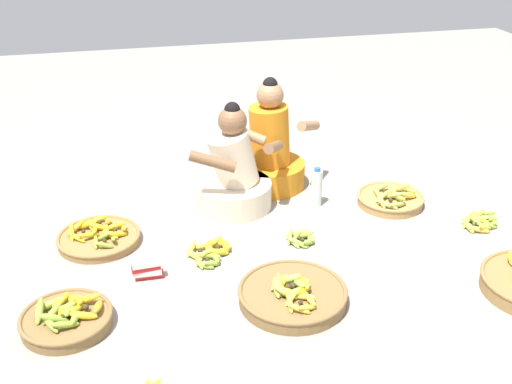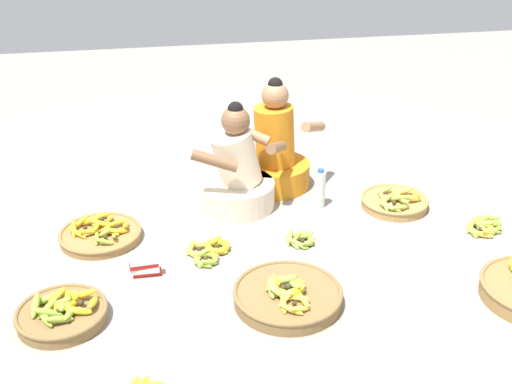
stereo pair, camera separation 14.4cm
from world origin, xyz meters
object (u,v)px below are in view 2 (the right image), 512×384
Objects in this scene: loose_bananas_near_vendor at (209,250)px; loose_bananas_near_bicycle at (301,239)px; banana_basket_back_left at (288,295)px; banana_basket_mid_right at (101,234)px; vendor_woman_front at (237,175)px; water_bottle at (320,189)px; loose_bananas_front_center at (486,226)px; packet_carton_stack at (145,267)px; vendor_woman_behind at (274,153)px; banana_basket_front_right at (395,201)px; banana_basket_back_right at (62,313)px.

loose_bananas_near_bicycle is at bearing 2.14° from loose_bananas_near_vendor.
banana_basket_back_left is 0.66m from loose_bananas_near_vendor.
vendor_woman_front is at bearing 16.57° from banana_basket_mid_right.
banana_basket_back_left is 1.14m from water_bottle.
loose_bananas_near_bicycle is at bearing 176.63° from loose_bananas_front_center.
loose_bananas_near_bicycle is at bearing -118.68° from water_bottle.
banana_basket_back_left is 0.84m from packet_carton_stack.
vendor_woman_behind reaches higher than water_bottle.
banana_basket_back_left is 1.14× the size of banana_basket_mid_right.
banana_basket_back_left is 1.34m from banana_basket_front_right.
banana_basket_mid_right is (0.17, 0.80, -0.01)m from banana_basket_back_right.
loose_bananas_front_center is at bearing -41.44° from banana_basket_front_right.
water_bottle reaches higher than banana_basket_front_right.
vendor_woman_front reaches higher than banana_basket_back_left.
banana_basket_back_left reaches higher than loose_bananas_near_vendor.
banana_basket_back_right is at bearing -136.54° from vendor_woman_behind.
banana_basket_front_right is at bearing 42.94° from banana_basket_back_left.
banana_basket_mid_right is 0.72m from loose_bananas_near_vendor.
packet_carton_stack is (0.43, 0.33, 0.01)m from banana_basket_back_right.
banana_basket_back_right is at bearing -142.79° from packet_carton_stack.
vendor_woman_front is 0.42m from vendor_woman_behind.
banana_basket_back_left reaches higher than packet_carton_stack.
loose_bananas_front_center is at bearing 2.80° from packet_carton_stack.
loose_bananas_front_center is at bearing -36.95° from vendor_woman_behind.
banana_basket_front_right reaches higher than loose_bananas_front_center.
loose_bananas_near_vendor is 1.70× the size of packet_carton_stack.
loose_bananas_front_center is (1.20, -0.90, -0.24)m from vendor_woman_behind.
banana_basket_back_left reaches higher than loose_bananas_near_bicycle.
vendor_woman_front is at bearing 157.37° from loose_bananas_front_center.
vendor_woman_front is at bearing 65.27° from loose_bananas_near_vendor.
loose_bananas_near_vendor reaches higher than loose_bananas_near_bicycle.
banana_basket_back_right is (-1.41, -1.34, -0.21)m from vendor_woman_behind.
water_bottle reaches higher than loose_bananas_front_center.
loose_bananas_near_vendor is 0.42m from packet_carton_stack.
vendor_woman_behind is 1.77× the size of banana_basket_front_right.
vendor_woman_behind is 2.89× the size of water_bottle.
vendor_woman_front is 0.68m from loose_bananas_near_bicycle.
banana_basket_mid_right is at bearing 166.71° from loose_bananas_near_bicycle.
water_bottle is at bearing -11.61° from vendor_woman_front.
packet_carton_stack is at bearing -163.43° from banana_basket_front_right.
water_bottle reaches higher than loose_bananas_near_vendor.
banana_basket_front_right is 1.98m from banana_basket_mid_right.
vendor_woman_front is at bearing 118.82° from loose_bananas_near_bicycle.
water_bottle is 1.58× the size of packet_carton_stack.
loose_bananas_near_vendor is at bearing -25.66° from banana_basket_mid_right.
loose_bananas_near_vendor is at bearing 178.41° from loose_bananas_front_center.
loose_bananas_near_vendor is at bearing -124.74° from vendor_woman_behind.
banana_basket_back_left is (0.08, -1.15, -0.19)m from vendor_woman_front.
banana_basket_back_left reaches higher than banana_basket_front_right.
vendor_woman_behind is 0.86m from loose_bananas_near_bicycle.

